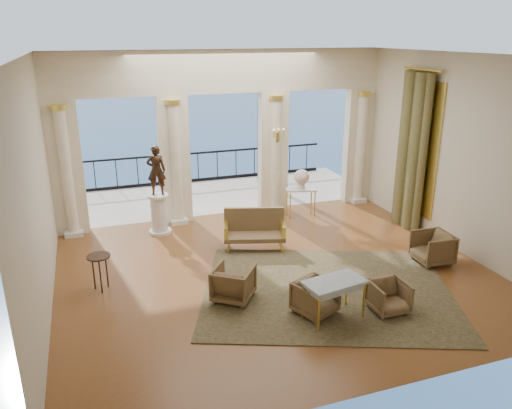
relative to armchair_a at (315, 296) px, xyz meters
name	(u,v)px	position (x,y,z in m)	size (l,w,h in m)	color
floor	(275,273)	(-0.10, 1.76, -0.35)	(9.00, 9.00, 0.00)	#552A17
room_walls	(300,154)	(-0.10, 0.64, 2.53)	(9.00, 9.00, 9.00)	beige
arcade	(225,124)	(-0.10, 5.58, 2.23)	(9.00, 0.56, 4.50)	beige
terrace	(210,196)	(-0.10, 7.56, -0.40)	(10.00, 3.60, 0.10)	#AFA390
balustrade	(198,170)	(-0.10, 9.16, 0.06)	(9.00, 0.06, 1.03)	black
palm_tree	(261,59)	(1.90, 8.36, 3.74)	(2.00, 2.00, 4.50)	#4C3823
sea	(112,119)	(-0.10, 61.76, -6.35)	(160.00, 160.00, 0.00)	navy
curtain	(411,152)	(4.19, 3.26, 1.67)	(0.33, 1.40, 4.09)	#4E4D25
window_frame	(418,148)	(4.37, 3.26, 1.75)	(0.04, 1.60, 3.40)	gold
wall_sconce	(278,136)	(1.30, 5.27, 1.88)	(0.30, 0.11, 0.33)	gold
rug	(327,290)	(0.60, 0.68, -0.34)	(4.88, 3.80, 0.02)	#2F3519
armchair_a	(315,296)	(0.00, 0.00, 0.00)	(0.68, 0.64, 0.70)	#3F301B
armchair_b	(389,295)	(1.31, -0.37, -0.02)	(0.64, 0.60, 0.66)	#3F301B
armchair_c	(433,246)	(3.40, 1.10, 0.04)	(0.75, 0.71, 0.78)	#3F301B
armchair_d	(233,282)	(-1.27, 0.99, 0.02)	(0.72, 0.68, 0.74)	#3F301B
settee	(254,229)	(-0.09, 3.18, 0.12)	(1.55, 1.00, 0.95)	#3F301B
game_table	(334,285)	(0.24, -0.24, 0.32)	(1.16, 0.76, 0.74)	#8BA1B2
pedestal	(159,215)	(-2.09, 4.85, 0.15)	(0.57, 0.57, 1.04)	silver
statue	(156,170)	(-2.09, 4.85, 1.32)	(0.46, 0.30, 1.26)	#2F1F15
console_table	(301,194)	(1.84, 4.81, 0.31)	(0.90, 0.53, 0.80)	silver
urn	(302,178)	(1.84, 4.81, 0.77)	(0.42, 0.42, 0.56)	white
side_table	(99,261)	(-3.67, 2.21, 0.29)	(0.46, 0.46, 0.75)	black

